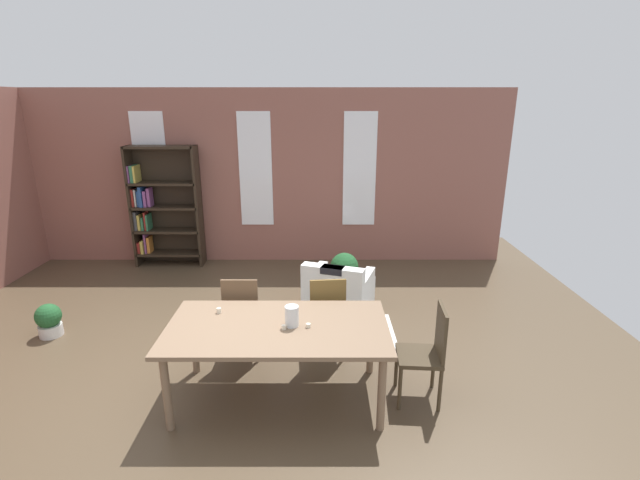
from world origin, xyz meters
TOP-DOWN VIEW (x-y plane):
  - ground_plane at (0.00, 0.00)m, footprint 9.73×9.73m
  - back_wall_brick at (0.00, 3.57)m, footprint 8.49×0.12m
  - window_pane_0 at (-1.75, 3.50)m, footprint 0.55×0.02m
  - window_pane_1 at (0.00, 3.50)m, footprint 0.55×0.02m
  - window_pane_2 at (1.75, 3.50)m, footprint 0.55×0.02m
  - dining_table at (0.69, -0.38)m, footprint 2.02×1.06m
  - vase_on_table at (0.83, -0.38)m, footprint 0.13×0.13m
  - tealight_candle_0 at (0.11, -0.13)m, footprint 0.04×0.04m
  - tealight_candle_1 at (0.98, -0.41)m, footprint 0.04×0.04m
  - tealight_candle_2 at (0.76, -0.45)m, footprint 0.04×0.04m
  - dining_chair_head_right at (2.08, -0.39)m, footprint 0.43×0.43m
  - dining_chair_far_right at (1.16, 0.38)m, footprint 0.44×0.44m
  - dining_chair_far_left at (0.24, 0.38)m, footprint 0.40×0.40m
  - bookshelf_tall at (-1.59, 3.31)m, footprint 1.14×0.33m
  - armchair_white at (1.33, 1.43)m, footprint 1.02×1.02m
  - potted_plant_by_shelf at (1.45, 2.32)m, footprint 0.43×0.43m
  - potted_plant_corner at (-2.18, 0.81)m, footprint 0.29×0.29m
  - striped_rug at (1.17, 0.86)m, footprint 1.65×1.00m

SIDE VIEW (x-z plane):
  - ground_plane at x=0.00m, z-range 0.00..0.00m
  - striped_rug at x=1.17m, z-range 0.00..0.01m
  - potted_plant_corner at x=-2.18m, z-range 0.00..0.41m
  - armchair_white at x=1.33m, z-range -0.10..0.65m
  - potted_plant_by_shelf at x=1.45m, z-range 0.02..0.55m
  - dining_chair_head_right at x=2.08m, z-range 0.04..0.99m
  - dining_chair_far_right at x=1.16m, z-range 0.04..0.99m
  - dining_chair_far_left at x=0.24m, z-range 0.04..0.99m
  - dining_table at x=0.69m, z-range 0.31..1.08m
  - tealight_candle_1 at x=0.98m, z-range 0.77..0.80m
  - tealight_candle_2 at x=0.76m, z-range 0.77..0.81m
  - tealight_candle_0 at x=0.11m, z-range 0.77..0.82m
  - vase_on_table at x=0.83m, z-range 0.77..0.96m
  - bookshelf_tall at x=-1.59m, z-range 0.01..2.03m
  - back_wall_brick at x=0.00m, z-range 0.00..2.92m
  - window_pane_0 at x=-1.75m, z-range 0.66..2.56m
  - window_pane_1 at x=0.00m, z-range 0.66..2.56m
  - window_pane_2 at x=1.75m, z-range 0.66..2.56m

